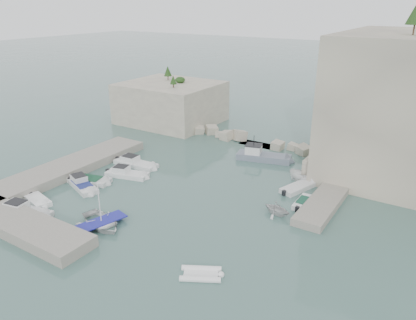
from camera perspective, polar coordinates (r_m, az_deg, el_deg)
The scene contains 21 objects.
ground at distance 44.18m, azimuth -4.21°, elevation -6.03°, with size 400.00×400.00×0.00m, color #476B64.
cliff_terrace at distance 53.87m, azimuth 18.86°, elevation -0.52°, with size 8.00×10.00×2.50m, color beige.
outcrop_west at distance 73.19m, azimuth -5.25°, elevation 8.05°, with size 16.00×14.00×7.00m, color beige.
quay_west at distance 54.45m, azimuth -19.42°, elevation -1.15°, with size 5.00×24.00×1.10m, color #9E9689.
quay_south at distance 43.37m, azimuth -25.34°, elevation -7.97°, with size 18.00×4.00×1.10m, color #9E9689.
ledge_east at distance 46.91m, azimuth 16.82°, elevation -4.70°, with size 3.00×16.00×0.80m, color #9E9689.
breakwater at distance 61.88m, azimuth 7.22°, elevation 2.76°, with size 28.00×3.00×1.40m, color beige.
motorboat_a at distance 54.52m, azimuth -10.09°, elevation -0.81°, with size 6.76×2.01×1.40m, color white, non-canonical shape.
motorboat_b at distance 51.47m, azimuth -11.27°, elevation -2.27°, with size 5.83×1.91×1.40m, color white, non-canonical shape.
motorboat_c at distance 50.91m, azimuth -16.26°, elevation -3.02°, with size 5.54×2.01×0.70m, color silver, non-canonical shape.
motorboat_d at distance 49.78m, azimuth -17.26°, elevation -3.70°, with size 6.27×1.87×1.40m, color silver, non-canonical shape.
motorboat_e at distance 47.72m, azimuth -22.78°, elevation -5.59°, with size 4.05×1.66×0.70m, color white, non-canonical shape.
motorboat_f at distance 45.84m, azimuth -24.37°, elevation -6.98°, with size 6.64×1.97×1.40m, color silver, non-canonical shape.
rowboat at distance 41.18m, azimuth -14.71°, elevation -8.93°, with size 3.80×5.33×1.10m, color silver.
inflatable_dinghy at distance 33.48m, azimuth -1.02°, elevation -15.96°, with size 3.55×1.72×0.44m, color white, non-canonical shape.
tender_east_a at distance 42.43m, azimuth 9.63°, elevation -7.53°, with size 2.54×2.94×1.55m, color silver.
tender_east_b at distance 44.82m, azimuth 13.23°, elevation -6.16°, with size 3.98×1.36×0.70m, color silver, non-canonical shape.
tender_east_c at distance 48.21m, azimuth 12.56°, elevation -4.06°, with size 5.35×1.73×0.70m, color silver, non-canonical shape.
tender_east_d at distance 50.44m, azimuth 13.77°, elevation -3.00°, with size 1.64×4.35×1.68m, color white.
work_boat at distance 56.16m, azimuth 7.82°, elevation 0.00°, with size 8.01×2.37×2.20m, color slate, non-canonical shape.
rowboat_mast at distance 39.94m, azimuth -15.06°, elevation -5.64°, with size 0.10×0.10×4.20m, color white.
Camera 1 is at (23.75, -31.21, 20.33)m, focal length 35.00 mm.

